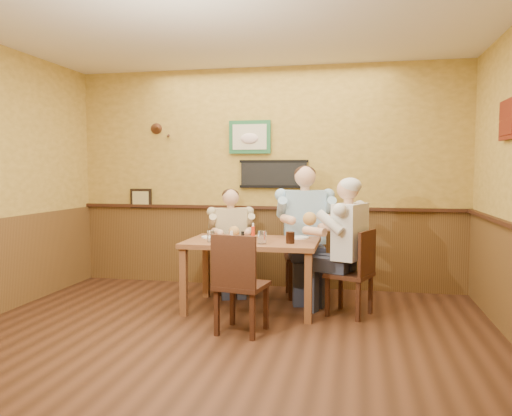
# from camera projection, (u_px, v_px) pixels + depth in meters

# --- Properties ---
(room) EXTENTS (5.02, 5.03, 2.81)m
(room) POSITION_uv_depth(u_px,v_px,m) (230.00, 147.00, 4.06)
(room) COLOR #321B0F
(room) RESTS_ON ground
(dining_table) EXTENTS (1.40, 0.90, 0.75)m
(dining_table) POSITION_uv_depth(u_px,v_px,m) (252.00, 249.00, 5.35)
(dining_table) COLOR brown
(dining_table) RESTS_ON ground
(chair_back_left) EXTENTS (0.48, 0.48, 0.80)m
(chair_back_left) POSITION_uv_depth(u_px,v_px,m) (231.00, 260.00, 6.12)
(chair_back_left) COLOR #3E2013
(chair_back_left) RESTS_ON ground
(chair_back_right) EXTENTS (0.54, 0.54, 0.97)m
(chair_back_right) POSITION_uv_depth(u_px,v_px,m) (304.00, 256.00, 5.89)
(chair_back_right) COLOR #3E2013
(chair_back_right) RESTS_ON ground
(chair_right_end) EXTENTS (0.54, 0.54, 0.89)m
(chair_right_end) POSITION_uv_depth(u_px,v_px,m) (349.00, 272.00, 5.13)
(chair_right_end) COLOR #3E2013
(chair_right_end) RESTS_ON ground
(chair_near_side) EXTENTS (0.49, 0.49, 0.93)m
(chair_near_side) POSITION_uv_depth(u_px,v_px,m) (242.00, 283.00, 4.58)
(chair_near_side) COLOR #3E2013
(chair_near_side) RESTS_ON ground
(diner_tan_shirt) EXTENTS (0.68, 0.68, 1.14)m
(diner_tan_shirt) POSITION_uv_depth(u_px,v_px,m) (231.00, 246.00, 6.10)
(diner_tan_shirt) COLOR #CFBB8E
(diner_tan_shirt) RESTS_ON ground
(diner_blue_polo) EXTENTS (0.77, 0.77, 1.39)m
(diner_blue_polo) POSITION_uv_depth(u_px,v_px,m) (304.00, 238.00, 5.88)
(diner_blue_polo) COLOR #8FB7D6
(diner_blue_polo) RESTS_ON ground
(diner_white_elder) EXTENTS (0.77, 0.77, 1.28)m
(diner_white_elder) POSITION_uv_depth(u_px,v_px,m) (350.00, 254.00, 5.12)
(diner_white_elder) COLOR silver
(diner_white_elder) RESTS_ON ground
(water_glass_left) EXTENTS (0.10, 0.10, 0.12)m
(water_glass_left) POSITION_uv_depth(u_px,v_px,m) (211.00, 236.00, 5.20)
(water_glass_left) COLOR white
(water_glass_left) RESTS_ON dining_table
(water_glass_mid) EXTENTS (0.11, 0.11, 0.13)m
(water_glass_mid) POSITION_uv_depth(u_px,v_px,m) (262.00, 237.00, 5.07)
(water_glass_mid) COLOR white
(water_glass_mid) RESTS_ON dining_table
(cola_tumbler) EXTENTS (0.10, 0.10, 0.12)m
(cola_tumbler) POSITION_uv_depth(u_px,v_px,m) (290.00, 238.00, 5.11)
(cola_tumbler) COLOR black
(cola_tumbler) RESTS_ON dining_table
(hot_sauce_bottle) EXTENTS (0.04, 0.04, 0.17)m
(hot_sauce_bottle) POSITION_uv_depth(u_px,v_px,m) (253.00, 232.00, 5.33)
(hot_sauce_bottle) COLOR red
(hot_sauce_bottle) RESTS_ON dining_table
(salt_shaker) EXTENTS (0.05, 0.05, 0.09)m
(salt_shaker) POSITION_uv_depth(u_px,v_px,m) (231.00, 235.00, 5.39)
(salt_shaker) COLOR silver
(salt_shaker) RESTS_ON dining_table
(pepper_shaker) EXTENTS (0.04, 0.04, 0.08)m
(pepper_shaker) POSITION_uv_depth(u_px,v_px,m) (243.00, 235.00, 5.42)
(pepper_shaker) COLOR black
(pepper_shaker) RESTS_ON dining_table
(plate_far_left) EXTENTS (0.31, 0.31, 0.02)m
(plate_far_left) POSITION_uv_depth(u_px,v_px,m) (212.00, 237.00, 5.53)
(plate_far_left) COLOR silver
(plate_far_left) RESTS_ON dining_table
(plate_far_right) EXTENTS (0.27, 0.27, 0.02)m
(plate_far_right) POSITION_uv_depth(u_px,v_px,m) (297.00, 237.00, 5.50)
(plate_far_right) COLOR white
(plate_far_right) RESTS_ON dining_table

